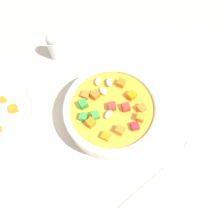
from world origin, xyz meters
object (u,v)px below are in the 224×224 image
object	(u,v)px
soup_bowl_main	(112,111)
pepper_shaker	(54,46)
side_bowl_small	(5,114)
spoon	(174,160)

from	to	relation	value
soup_bowl_main	pepper_shaker	world-z (taller)	pepper_shaker
side_bowl_small	pepper_shaker	xyz separation A→B (cm)	(17.43, -8.28, 1.50)
soup_bowl_main	pepper_shaker	size ratio (longest dim) A/B	2.60
side_bowl_small	pepper_shaker	world-z (taller)	pepper_shaker
spoon	side_bowl_small	size ratio (longest dim) A/B	1.14
spoon	side_bowl_small	world-z (taller)	side_bowl_small
soup_bowl_main	pepper_shaker	xyz separation A→B (cm)	(15.65, 14.84, 0.75)
side_bowl_small	spoon	bearing A→B (deg)	-101.15
spoon	soup_bowl_main	bearing A→B (deg)	103.79
spoon	pepper_shaker	bearing A→B (deg)	96.40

